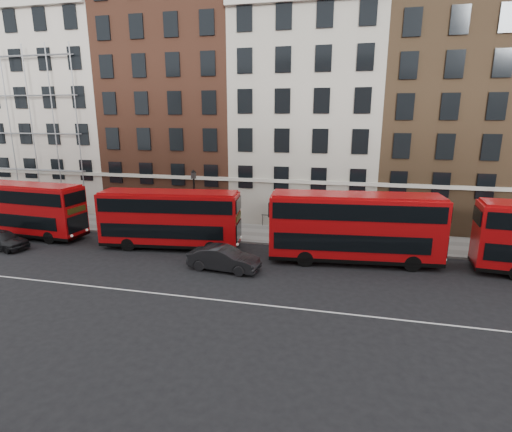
% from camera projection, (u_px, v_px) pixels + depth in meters
% --- Properties ---
extents(ground, '(120.00, 120.00, 0.00)m').
position_uv_depth(ground, '(269.00, 289.00, 22.94)').
color(ground, black).
rests_on(ground, ground).
extents(pavement, '(80.00, 5.00, 0.15)m').
position_uv_depth(pavement, '(295.00, 236.00, 32.83)').
color(pavement, slate).
rests_on(pavement, ground).
extents(kerb, '(80.00, 0.30, 0.16)m').
position_uv_depth(kerb, '(290.00, 245.00, 30.47)').
color(kerb, gray).
rests_on(kerb, ground).
extents(road_centre_line, '(70.00, 0.12, 0.01)m').
position_uv_depth(road_centre_line, '(262.00, 305.00, 21.05)').
color(road_centre_line, white).
rests_on(road_centre_line, ground).
extents(building_terrace, '(64.00, 11.95, 22.00)m').
position_uv_depth(building_terrace, '(305.00, 109.00, 37.35)').
color(building_terrace, beige).
rests_on(building_terrace, ground).
extents(bus_a, '(10.64, 3.21, 4.41)m').
position_uv_depth(bus_a, '(23.00, 208.00, 32.44)').
color(bus_a, '#B9090C').
rests_on(bus_a, ground).
extents(bus_b, '(10.51, 3.69, 4.33)m').
position_uv_depth(bus_b, '(169.00, 218.00, 29.57)').
color(bus_b, '#B9090C').
rests_on(bus_b, ground).
extents(bus_c, '(11.45, 3.81, 4.72)m').
position_uv_depth(bus_c, '(354.00, 226.00, 26.54)').
color(bus_c, '#B9090C').
rests_on(bus_c, ground).
extents(car_rear, '(4.42, 2.34, 1.43)m').
position_uv_depth(car_rear, '(2.00, 239.00, 29.73)').
color(car_rear, black).
rests_on(car_rear, ground).
extents(car_front, '(4.78, 2.08, 1.53)m').
position_uv_depth(car_front, '(224.00, 259.00, 25.65)').
color(car_front, black).
rests_on(car_front, ground).
extents(lamp_post_left, '(0.44, 0.44, 5.33)m').
position_uv_depth(lamp_post_left, '(194.00, 199.00, 32.67)').
color(lamp_post_left, black).
rests_on(lamp_post_left, pavement).
extents(iron_railings, '(6.60, 0.06, 1.00)m').
position_uv_depth(iron_railings, '(298.00, 222.00, 34.76)').
color(iron_railings, black).
rests_on(iron_railings, pavement).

